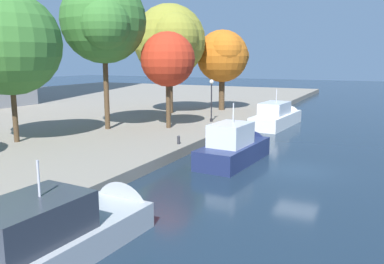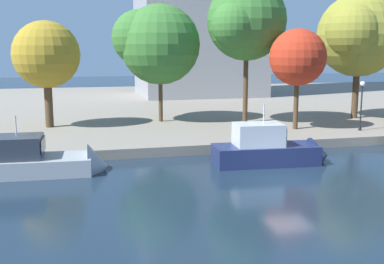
{
  "view_description": "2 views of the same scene",
  "coord_description": "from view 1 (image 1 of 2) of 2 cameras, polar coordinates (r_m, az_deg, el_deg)",
  "views": [
    {
      "loc": [
        -23.59,
        -4.43,
        6.67
      ],
      "look_at": [
        -6.33,
        4.01,
        3.12
      ],
      "focal_mm": 37.11,
      "sensor_mm": 36.0,
      "label": 1
    },
    {
      "loc": [
        -11.63,
        -23.61,
        7.28
      ],
      "look_at": [
        -4.06,
        6.27,
        1.93
      ],
      "focal_mm": 44.59,
      "sensor_mm": 36.0,
      "label": 2
    }
  ],
  "objects": [
    {
      "name": "mooring_bollard_0",
      "position": [
        28.25,
        -1.95,
        -1.08
      ],
      "size": [
        0.23,
        0.23,
        0.63
      ],
      "color": "#2D2D33",
      "rests_on": "dock_promenade"
    },
    {
      "name": "tree_1",
      "position": [
        44.11,
        -3.37,
        12.76
      ],
      "size": [
        8.05,
        7.98,
        11.87
      ],
      "color": "#4C3823",
      "rests_on": "dock_promenade"
    },
    {
      "name": "tree_3",
      "position": [
        47.04,
        4.61,
        10.96
      ],
      "size": [
        6.05,
        6.05,
        9.34
      ],
      "color": "#4C3823",
      "rests_on": "dock_promenade"
    },
    {
      "name": "ground_plane",
      "position": [
        24.91,
        14.93,
        -5.43
      ],
      "size": [
        220.0,
        220.0,
        0.0
      ],
      "primitive_type": "plane",
      "color": "#192838"
    },
    {
      "name": "motor_yacht_1",
      "position": [
        26.52,
        6.45,
        -2.56
      ],
      "size": [
        7.78,
        3.06,
        4.75
      ],
      "rotation": [
        0.0,
        0.0,
        -0.07
      ],
      "color": "navy",
      "rests_on": "ground_plane"
    },
    {
      "name": "lamp_post",
      "position": [
        38.18,
        2.82,
        5.29
      ],
      "size": [
        0.41,
        0.41,
        4.05
      ],
      "color": "black",
      "rests_on": "dock_promenade"
    },
    {
      "name": "tree_4",
      "position": [
        34.45,
        -3.49,
        10.53
      ],
      "size": [
        4.7,
        4.7,
        8.31
      ],
      "color": "#4C3823",
      "rests_on": "dock_promenade"
    },
    {
      "name": "tree_2",
      "position": [
        34.42,
        -12.45,
        15.25
      ],
      "size": [
        7.17,
        7.06,
        12.65
      ],
      "color": "#4C3823",
      "rests_on": "dock_promenade"
    },
    {
      "name": "motor_yacht_0",
      "position": [
        14.92,
        -18.05,
        -14.19
      ],
      "size": [
        9.15,
        3.42,
        4.69
      ],
      "rotation": [
        0.0,
        0.0,
        -0.05
      ],
      "color": "#9EA3A8",
      "rests_on": "ground_plane"
    },
    {
      "name": "motor_yacht_2",
      "position": [
        41.22,
        12.25,
        1.88
      ],
      "size": [
        9.72,
        3.35,
        4.62
      ],
      "rotation": [
        0.0,
        0.0,
        -0.07
      ],
      "color": "silver",
      "rests_on": "ground_plane"
    }
  ]
}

